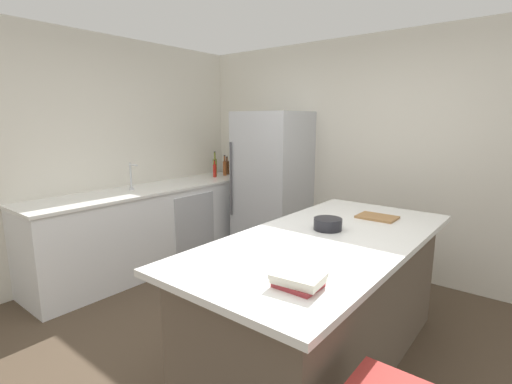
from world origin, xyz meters
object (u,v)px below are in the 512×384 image
Objects in this scene: mixing_bowl at (328,224)px; cutting_board at (377,217)px; vinegar_bottle at (225,168)px; cookbook_stack at (298,280)px; olive_oil_bottle at (215,166)px; hot_sauce_bottle at (215,170)px; syrup_bottle at (227,167)px; sink_faucet at (131,176)px; kitchen_island at (325,299)px; refrigerator at (272,185)px.

mixing_bowl reaches higher than cutting_board.
vinegar_bottle reaches higher than cookbook_stack.
olive_oil_bottle reaches higher than cutting_board.
olive_oil_bottle is 0.13m from hot_sauce_bottle.
mixing_bowl is at bearing -30.86° from vinegar_bottle.
syrup_bottle is at bearing 117.58° from vinegar_bottle.
mixing_bowl is at bearing -32.06° from syrup_bottle.
vinegar_bottle is at bearing 149.14° from mixing_bowl.
cutting_board is (2.49, -0.86, -0.12)m from vinegar_bottle.
sink_faucet is 1.33m from olive_oil_bottle.
kitchen_island is 6.80× the size of olive_oil_bottle.
cutting_board is at bearing 96.85° from cookbook_stack.
sink_faucet is at bearing -88.59° from olive_oil_bottle.
olive_oil_bottle reaches higher than syrup_bottle.
cookbook_stack is at bearing -40.99° from vinegar_bottle.
mixing_bowl is at bearing -28.12° from olive_oil_bottle.
sink_faucet is at bearing 161.87° from cookbook_stack.
sink_faucet is (-0.92, -1.37, 0.19)m from refrigerator.
syrup_bottle is 1.00× the size of cookbook_stack.
refrigerator is 5.98× the size of sink_faucet.
kitchen_island is 8.05× the size of vinegar_bottle.
olive_oil_bottle is 1.65× the size of mixing_bowl.
vinegar_bottle is (-2.41, 1.55, 0.58)m from kitchen_island.
hot_sauce_bottle is 0.79× the size of cutting_board.
refrigerator is at bearing -9.75° from syrup_bottle.
mixing_bowl is (2.39, 0.03, -0.13)m from sink_faucet.
sink_faucet is at bearing -92.38° from hot_sauce_bottle.
kitchen_island is 2.83m from hot_sauce_bottle.
cookbook_stack is at bearing -83.15° from cutting_board.
syrup_bottle is 1.25× the size of mixing_bowl.
mixing_bowl is at bearing -42.23° from refrigerator.
kitchen_island is 11.23× the size of mixing_bowl.
olive_oil_bottle is at bearing -133.18° from vinegar_bottle.
refrigerator is at bearing 56.13° from sink_faucet.
syrup_bottle is 3.64m from cookbook_stack.
refrigerator is 0.94m from syrup_bottle.
refrigerator is 1.82m from cutting_board.
syrup_bottle is 0.11m from vinegar_bottle.
syrup_bottle is at bearing 159.31° from cutting_board.
hot_sauce_bottle is (-2.42, 1.36, 0.56)m from kitchen_island.
kitchen_island is at bearing -29.32° from hot_sauce_bottle.
refrigerator reaches higher than kitchen_island.
refrigerator reaches higher than syrup_bottle.
cookbook_stack is 0.98m from mixing_bowl.
mixing_bowl is (1.47, -1.34, 0.07)m from refrigerator.
refrigerator is 7.10× the size of syrup_bottle.
kitchen_island is 1.27× the size of refrigerator.
vinegar_bottle is 1.40× the size of mixing_bowl.
cookbook_stack is at bearing -38.52° from hot_sauce_bottle.
vinegar_bottle is at bearing 147.31° from kitchen_island.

